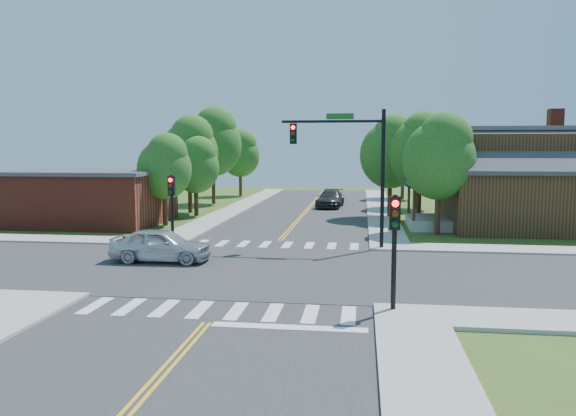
# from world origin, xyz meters

# --- Properties ---
(ground) EXTENTS (100.00, 100.00, 0.00)m
(ground) POSITION_xyz_m (0.00, 0.00, 0.00)
(ground) COLOR #3A561A
(ground) RESTS_ON ground
(road_ns) EXTENTS (10.00, 90.00, 0.04)m
(road_ns) POSITION_xyz_m (0.00, 0.00, 0.02)
(road_ns) COLOR #2D2D30
(road_ns) RESTS_ON ground
(road_ew) EXTENTS (90.00, 10.00, 0.04)m
(road_ew) POSITION_xyz_m (0.00, 0.00, 0.03)
(road_ew) COLOR #2D2D30
(road_ew) RESTS_ON ground
(intersection_patch) EXTENTS (10.20, 10.20, 0.06)m
(intersection_patch) POSITION_xyz_m (0.00, 0.00, 0.00)
(intersection_patch) COLOR #2D2D30
(intersection_patch) RESTS_ON ground
(sidewalk_ne) EXTENTS (40.00, 40.00, 0.14)m
(sidewalk_ne) POSITION_xyz_m (15.82, 15.82, 0.07)
(sidewalk_ne) COLOR #9E9B93
(sidewalk_ne) RESTS_ON ground
(sidewalk_nw) EXTENTS (40.00, 40.00, 0.14)m
(sidewalk_nw) POSITION_xyz_m (-15.82, 15.82, 0.07)
(sidewalk_nw) COLOR #9E9B93
(sidewalk_nw) RESTS_ON ground
(crosswalk_north) EXTENTS (8.85, 2.00, 0.01)m
(crosswalk_north) POSITION_xyz_m (0.00, 6.20, 0.05)
(crosswalk_north) COLOR white
(crosswalk_north) RESTS_ON ground
(crosswalk_south) EXTENTS (8.85, 2.00, 0.01)m
(crosswalk_south) POSITION_xyz_m (0.00, -6.20, 0.05)
(crosswalk_south) COLOR white
(crosswalk_south) RESTS_ON ground
(centerline) EXTENTS (0.30, 90.00, 0.01)m
(centerline) POSITION_xyz_m (0.00, 0.00, 0.05)
(centerline) COLOR yellow
(centerline) RESTS_ON ground
(stop_bar) EXTENTS (4.60, 0.45, 0.09)m
(stop_bar) POSITION_xyz_m (2.50, -7.60, 0.00)
(stop_bar) COLOR white
(stop_bar) RESTS_ON ground
(signal_mast_ne) EXTENTS (5.30, 0.42, 7.20)m
(signal_mast_ne) POSITION_xyz_m (3.91, 5.59, 4.85)
(signal_mast_ne) COLOR black
(signal_mast_ne) RESTS_ON ground
(signal_pole_se) EXTENTS (0.34, 0.42, 3.80)m
(signal_pole_se) POSITION_xyz_m (5.60, -5.62, 2.66)
(signal_pole_se) COLOR black
(signal_pole_se) RESTS_ON ground
(signal_pole_nw) EXTENTS (0.34, 0.42, 3.80)m
(signal_pole_nw) POSITION_xyz_m (-5.60, 5.58, 2.66)
(signal_pole_nw) COLOR black
(signal_pole_nw) RESTS_ON ground
(house_ne) EXTENTS (13.05, 8.80, 7.11)m
(house_ne) POSITION_xyz_m (15.11, 14.23, 3.33)
(house_ne) COLOR #302110
(house_ne) RESTS_ON ground
(building_nw) EXTENTS (10.40, 8.40, 3.73)m
(building_nw) POSITION_xyz_m (-14.20, 13.20, 1.88)
(building_nw) COLOR maroon
(building_nw) RESTS_ON ground
(tree_e_a) EXTENTS (4.35, 4.13, 7.40)m
(tree_e_a) POSITION_xyz_m (9.21, 11.30, 4.84)
(tree_e_a) COLOR #382314
(tree_e_a) RESTS_ON ground
(tree_e_b) EXTENTS (4.62, 4.39, 7.85)m
(tree_e_b) POSITION_xyz_m (8.72, 17.67, 5.15)
(tree_e_b) COLOR #382314
(tree_e_b) RESTS_ON ground
(tree_e_c) EXTENTS (4.78, 4.54, 8.13)m
(tree_e_c) POSITION_xyz_m (9.37, 25.82, 5.33)
(tree_e_c) COLOR #382314
(tree_e_c) RESTS_ON ground
(tree_e_d) EXTENTS (4.31, 4.09, 7.32)m
(tree_e_d) POSITION_xyz_m (8.74, 34.70, 4.79)
(tree_e_d) COLOR #382314
(tree_e_d) RESTS_ON ground
(tree_w_a) EXTENTS (3.67, 3.49, 6.24)m
(tree_w_a) POSITION_xyz_m (-8.57, 12.89, 4.08)
(tree_w_a) COLOR #382314
(tree_w_a) RESTS_ON ground
(tree_w_b) EXTENTS (4.63, 4.40, 7.87)m
(tree_w_b) POSITION_xyz_m (-9.14, 20.29, 5.16)
(tree_w_b) COLOR #382314
(tree_w_b) RESTS_ON ground
(tree_w_c) EXTENTS (5.33, 5.06, 9.05)m
(tree_w_c) POSITION_xyz_m (-9.15, 27.57, 5.93)
(tree_w_c) COLOR #382314
(tree_w_c) RESTS_ON ground
(tree_w_d) EXTENTS (4.24, 4.03, 7.21)m
(tree_w_d) POSITION_xyz_m (-8.54, 36.48, 4.72)
(tree_w_d) COLOR #382314
(tree_w_d) RESTS_ON ground
(tree_house) EXTENTS (4.55, 4.32, 7.73)m
(tree_house) POSITION_xyz_m (6.71, 19.17, 5.07)
(tree_house) COLOR #382314
(tree_house) RESTS_ON ground
(tree_bldg) EXTENTS (3.61, 3.43, 6.14)m
(tree_bldg) POSITION_xyz_m (-8.07, 18.41, 4.02)
(tree_bldg) COLOR #382314
(tree_bldg) RESTS_ON ground
(car_silver) EXTENTS (1.91, 4.62, 1.56)m
(car_silver) POSITION_xyz_m (-4.56, 1.03, 0.78)
(car_silver) COLOR silver
(car_silver) RESTS_ON ground
(car_dgrey) EXTENTS (2.86, 5.46, 1.50)m
(car_dgrey) POSITION_xyz_m (1.81, 25.62, 0.75)
(car_dgrey) COLOR #282A2C
(car_dgrey) RESTS_ON ground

